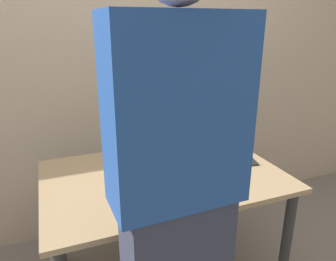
{
  "coord_description": "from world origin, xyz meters",
  "views": [
    {
      "loc": [
        -0.55,
        -1.47,
        1.53
      ],
      "look_at": [
        0.03,
        0.0,
        0.99
      ],
      "focal_mm": 33.59,
      "sensor_mm": 36.0,
      "label": 1
    }
  ],
  "objects_px": {
    "beer_bottle_brown": "(137,151)",
    "person_figure": "(177,206)",
    "beer_bottle_dark": "(151,153)",
    "beer_bottle_amber": "(137,146)",
    "beer_bottle_green": "(166,146)",
    "laptop": "(221,149)"
  },
  "relations": [
    {
      "from": "beer_bottle_green",
      "to": "person_figure",
      "type": "height_order",
      "value": "person_figure"
    },
    {
      "from": "beer_bottle_dark",
      "to": "person_figure",
      "type": "bearing_deg",
      "value": -100.7
    },
    {
      "from": "beer_bottle_dark",
      "to": "beer_bottle_green",
      "type": "bearing_deg",
      "value": 24.71
    },
    {
      "from": "beer_bottle_amber",
      "to": "beer_bottle_green",
      "type": "relative_size",
      "value": 0.93
    },
    {
      "from": "person_figure",
      "to": "beer_bottle_brown",
      "type": "bearing_deg",
      "value": 85.52
    },
    {
      "from": "laptop",
      "to": "beer_bottle_dark",
      "type": "relative_size",
      "value": 1.26
    },
    {
      "from": "laptop",
      "to": "beer_bottle_amber",
      "type": "relative_size",
      "value": 1.32
    },
    {
      "from": "beer_bottle_amber",
      "to": "beer_bottle_dark",
      "type": "height_order",
      "value": "beer_bottle_dark"
    },
    {
      "from": "laptop",
      "to": "beer_bottle_amber",
      "type": "distance_m",
      "value": 0.52
    },
    {
      "from": "person_figure",
      "to": "beer_bottle_dark",
      "type": "bearing_deg",
      "value": 79.3
    },
    {
      "from": "beer_bottle_dark",
      "to": "beer_bottle_brown",
      "type": "xyz_separation_m",
      "value": [
        -0.07,
        0.06,
        -0.0
      ]
    },
    {
      "from": "beer_bottle_green",
      "to": "beer_bottle_dark",
      "type": "bearing_deg",
      "value": -155.29
    },
    {
      "from": "beer_bottle_brown",
      "to": "person_figure",
      "type": "bearing_deg",
      "value": -94.48
    },
    {
      "from": "beer_bottle_amber",
      "to": "beer_bottle_green",
      "type": "distance_m",
      "value": 0.17
    },
    {
      "from": "beer_bottle_dark",
      "to": "beer_bottle_brown",
      "type": "relative_size",
      "value": 1.05
    },
    {
      "from": "beer_bottle_amber",
      "to": "person_figure",
      "type": "height_order",
      "value": "person_figure"
    },
    {
      "from": "beer_bottle_amber",
      "to": "beer_bottle_brown",
      "type": "relative_size",
      "value": 1.01
    },
    {
      "from": "person_figure",
      "to": "beer_bottle_green",
      "type": "bearing_deg",
      "value": 71.98
    },
    {
      "from": "beer_bottle_amber",
      "to": "person_figure",
      "type": "xyz_separation_m",
      "value": [
        -0.08,
        -0.77,
        0.07
      ]
    },
    {
      "from": "beer_bottle_dark",
      "to": "beer_bottle_amber",
      "type": "bearing_deg",
      "value": 107.67
    },
    {
      "from": "beer_bottle_brown",
      "to": "beer_bottle_green",
      "type": "bearing_deg",
      "value": -4.87
    },
    {
      "from": "beer_bottle_amber",
      "to": "beer_bottle_brown",
      "type": "height_order",
      "value": "beer_bottle_amber"
    }
  ]
}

